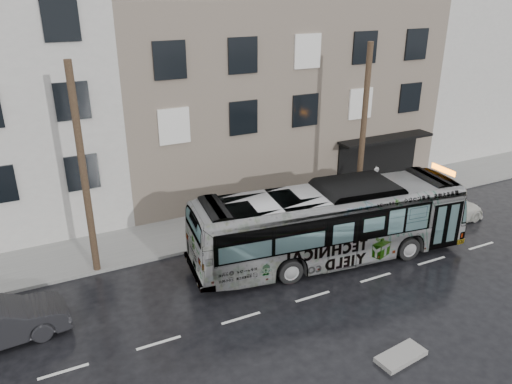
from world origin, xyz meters
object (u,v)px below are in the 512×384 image
(sign_post, at_px, (374,187))
(bus, at_px, (330,223))
(utility_pole_front, at_px, (363,131))
(white_sedan, at_px, (446,211))
(utility_pole_rear, at_px, (84,173))

(sign_post, bearing_deg, bus, -146.78)
(utility_pole_front, height_order, sign_post, utility_pole_front)
(sign_post, relative_size, white_sedan, 0.54)
(utility_pole_rear, height_order, sign_post, utility_pole_rear)
(utility_pole_front, bearing_deg, utility_pole_rear, 180.00)
(utility_pole_rear, distance_m, white_sedan, 18.21)
(utility_pole_front, xyz_separation_m, sign_post, (1.10, 0.00, -3.30))
(bus, bearing_deg, sign_post, -50.09)
(utility_pole_rear, relative_size, white_sedan, 2.01)
(utility_pole_front, relative_size, bus, 0.70)
(utility_pole_front, height_order, bus, utility_pole_front)
(sign_post, height_order, bus, bus)
(utility_pole_front, relative_size, white_sedan, 2.01)
(white_sedan, bearing_deg, bus, 91.53)
(bus, relative_size, white_sedan, 2.87)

